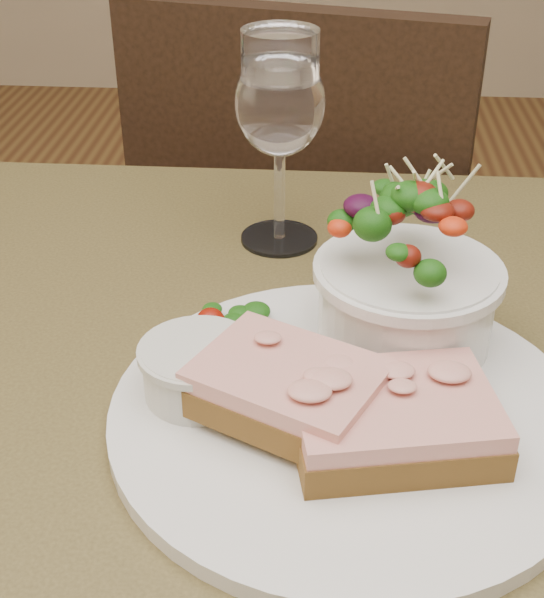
# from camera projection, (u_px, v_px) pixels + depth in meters

# --- Properties ---
(cafe_table) EXTENTS (0.80, 0.80, 0.75)m
(cafe_table) POSITION_uv_depth(u_px,v_px,m) (286.00, 515.00, 0.61)
(cafe_table) COLOR #40361B
(cafe_table) RESTS_ON ground
(chair_far) EXTENTS (0.51, 0.51, 0.90)m
(chair_far) POSITION_uv_depth(u_px,v_px,m) (318.00, 369.00, 1.36)
(chair_far) COLOR black
(chair_far) RESTS_ON ground
(dinner_plate) EXTENTS (0.31, 0.31, 0.01)m
(dinner_plate) POSITION_uv_depth(u_px,v_px,m) (348.00, 414.00, 0.54)
(dinner_plate) COLOR white
(dinner_plate) RESTS_ON cafe_table
(sandwich_front) EXTENTS (0.14, 0.11, 0.03)m
(sandwich_front) POSITION_uv_depth(u_px,v_px,m) (393.00, 418.00, 0.50)
(sandwich_front) COLOR #4F3215
(sandwich_front) RESTS_ON dinner_plate
(sandwich_back) EXTENTS (0.14, 0.13, 0.03)m
(sandwich_back) POSITION_uv_depth(u_px,v_px,m) (288.00, 387.00, 0.52)
(sandwich_back) COLOR #4F3215
(sandwich_back) RESTS_ON dinner_plate
(ramekin) EXTENTS (0.07, 0.07, 0.04)m
(ramekin) POSITION_uv_depth(u_px,v_px,m) (198.00, 368.00, 0.54)
(ramekin) COLOR beige
(ramekin) RESTS_ON dinner_plate
(salad_bowl) EXTENTS (0.12, 0.12, 0.13)m
(salad_bowl) POSITION_uv_depth(u_px,v_px,m) (409.00, 268.00, 0.57)
(salad_bowl) COLOR white
(salad_bowl) RESTS_ON dinner_plate
(garnish) EXTENTS (0.05, 0.04, 0.02)m
(garnish) POSITION_uv_depth(u_px,v_px,m) (225.00, 322.00, 0.61)
(garnish) COLOR black
(garnish) RESTS_ON dinner_plate
(wine_glass) EXTENTS (0.08, 0.08, 0.18)m
(wine_glass) POSITION_uv_depth(u_px,v_px,m) (280.00, 110.00, 0.69)
(wine_glass) COLOR white
(wine_glass) RESTS_ON cafe_table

